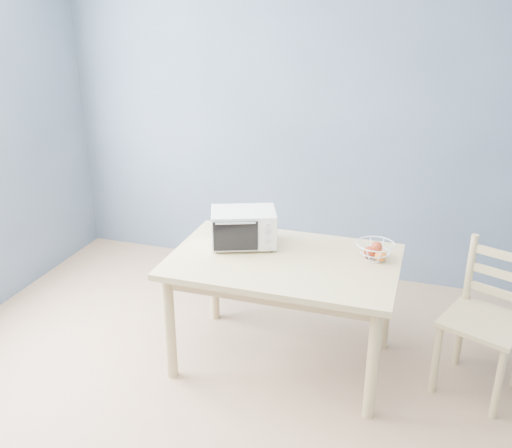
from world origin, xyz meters
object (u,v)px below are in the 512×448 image
(toaster_oven, at_px, (241,227))
(fruit_basket, at_px, (375,250))
(dining_table, at_px, (283,273))
(dining_chair, at_px, (486,322))

(toaster_oven, xyz_separation_m, fruit_basket, (0.85, 0.05, -0.07))
(dining_table, distance_m, dining_chair, 1.24)
(toaster_oven, xyz_separation_m, dining_chair, (1.54, 0.01, -0.42))
(dining_table, relative_size, fruit_basket, 4.54)
(dining_table, xyz_separation_m, fruit_basket, (0.54, 0.16, 0.16))
(dining_table, height_order, dining_chair, dining_chair)
(fruit_basket, distance_m, dining_chair, 0.77)
(fruit_basket, relative_size, dining_chair, 0.33)
(dining_table, bearing_deg, toaster_oven, 160.90)
(fruit_basket, height_order, dining_chair, dining_chair)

